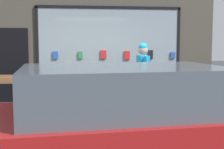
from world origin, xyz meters
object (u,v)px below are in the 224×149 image
at_px(display_table_left, 41,82).
at_px(small_dog, 161,103).
at_px(parked_car, 123,120).
at_px(person_browsing, 143,72).
at_px(display_table_right, 155,79).

relative_size(display_table_left, small_dog, 5.06).
height_order(display_table_left, small_dog, display_table_left).
height_order(small_dog, parked_car, parked_car).
xyz_separation_m(person_browsing, small_dog, (0.39, -0.22, -0.70)).
relative_size(display_table_right, person_browsing, 1.50).
distance_m(display_table_left, display_table_right, 2.91).
xyz_separation_m(display_table_left, small_dog, (2.82, -0.87, -0.41)).
bearing_deg(parked_car, display_table_right, 65.36).
height_order(person_browsing, small_dog, person_browsing).
xyz_separation_m(display_table_right, small_dog, (-0.09, -0.87, -0.44)).
relative_size(small_dog, parked_car, 0.11).
distance_m(person_browsing, small_dog, 0.83).
height_order(display_table_right, person_browsing, person_browsing).
bearing_deg(display_table_left, display_table_right, -0.00).
distance_m(person_browsing, parked_car, 3.60).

